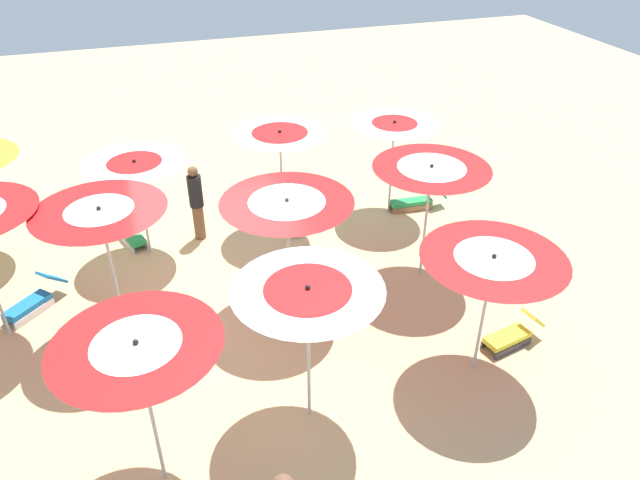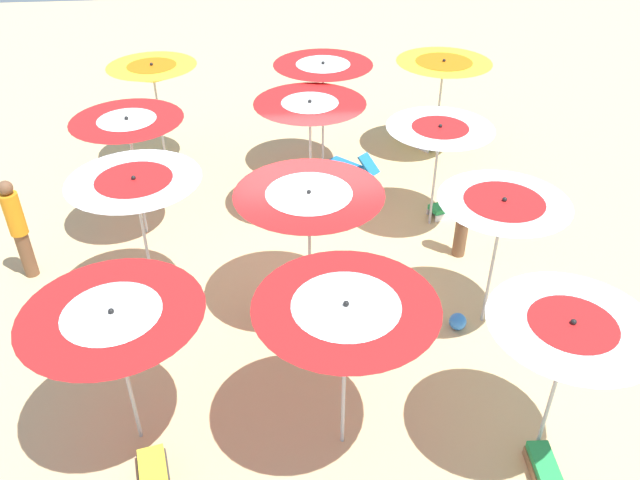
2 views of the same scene
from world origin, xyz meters
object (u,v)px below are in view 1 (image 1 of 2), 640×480
at_px(lounger_5, 32,301).
at_px(beach_umbrella_4, 431,177).
at_px(lounger_1, 303,275).
at_px(lounger_4, 415,201).
at_px(lounger_2, 130,232).
at_px(beach_umbrella_0, 394,131).
at_px(beach_umbrella_6, 101,218).
at_px(beachgoer_0, 196,202).
at_px(beach_umbrella_5, 287,210).
at_px(beach_umbrella_8, 492,269).
at_px(beach_umbrella_1, 280,139).
at_px(beach_umbrella_10, 139,358).
at_px(beach_ball, 295,230).
at_px(beach_umbrella_9, 308,300).
at_px(beach_umbrella_2, 136,171).
at_px(lounger_3, 511,335).

bearing_deg(lounger_5, beach_umbrella_4, 127.51).
distance_m(lounger_1, lounger_4, 3.96).
relative_size(beach_umbrella_4, lounger_2, 1.85).
height_order(beach_umbrella_0, lounger_5, beach_umbrella_0).
xyz_separation_m(beach_umbrella_6, beachgoer_0, (-1.72, -2.62, -1.36)).
height_order(beach_umbrella_5, beach_umbrella_8, beach_umbrella_5).
bearing_deg(lounger_1, beach_umbrella_6, -35.63).
height_order(beach_umbrella_1, beach_umbrella_5, beach_umbrella_1).
bearing_deg(beach_umbrella_4, beach_umbrella_8, 82.71).
height_order(beach_umbrella_4, beach_umbrella_5, beach_umbrella_4).
relative_size(beach_umbrella_10, lounger_1, 2.01).
bearing_deg(beach_umbrella_5, beach_ball, -108.26).
bearing_deg(beach_umbrella_10, beach_umbrella_8, -173.98).
relative_size(beach_umbrella_1, lounger_5, 2.03).
bearing_deg(beach_umbrella_9, beach_umbrella_6, -48.65).
bearing_deg(lounger_1, beach_umbrella_0, 176.99).
height_order(beach_umbrella_8, lounger_1, beach_umbrella_8).
bearing_deg(beach_umbrella_6, lounger_1, -174.99).
distance_m(beach_umbrella_5, beach_umbrella_6, 2.98).
bearing_deg(lounger_2, lounger_4, 66.20).
xyz_separation_m(lounger_1, lounger_5, (4.94, -0.75, 0.01)).
bearing_deg(beach_umbrella_2, beach_umbrella_9, 110.07).
distance_m(beach_umbrella_6, beach_ball, 4.74).
height_order(beach_umbrella_5, beach_umbrella_10, beach_umbrella_10).
xyz_separation_m(beach_umbrella_4, beach_umbrella_10, (5.36, 3.20, 0.03)).
xyz_separation_m(beach_umbrella_5, beach_umbrella_6, (2.96, -0.27, 0.22)).
bearing_deg(beach_umbrella_0, lounger_2, -5.28).
xyz_separation_m(beach_umbrella_6, lounger_3, (-6.25, 2.46, -2.06)).
xyz_separation_m(beach_umbrella_2, beach_umbrella_10, (0.27, 5.63, 0.25)).
height_order(beach_umbrella_4, lounger_5, beach_umbrella_4).
height_order(beach_umbrella_4, beach_umbrella_6, beach_umbrella_6).
xyz_separation_m(beach_umbrella_8, beach_umbrella_9, (2.85, 0.11, 0.21)).
xyz_separation_m(beach_umbrella_2, lounger_4, (-6.14, 0.00, -1.72)).
distance_m(beach_umbrella_2, beach_umbrella_5, 3.51).
bearing_deg(beach_umbrella_9, beach_umbrella_10, 10.89).
distance_m(beach_umbrella_10, lounger_4, 8.75).
relative_size(lounger_4, beach_ball, 4.99).
distance_m(beach_umbrella_5, lounger_5, 5.06).
xyz_separation_m(lounger_1, lounger_3, (-2.88, 2.76, -0.01)).
bearing_deg(beach_umbrella_6, beachgoer_0, -123.27).
bearing_deg(beach_umbrella_1, beach_umbrella_9, 79.01).
distance_m(beach_umbrella_6, lounger_1, 3.95).
relative_size(lounger_1, lounger_3, 1.03).
xyz_separation_m(beach_umbrella_1, beach_umbrella_2, (2.95, 0.16, -0.20)).
xyz_separation_m(beach_umbrella_2, beach_umbrella_4, (-5.10, 2.43, 0.22)).
bearing_deg(beach_umbrella_9, beach_umbrella_4, -138.94).
distance_m(beach_umbrella_8, lounger_3, 1.99).
bearing_deg(beachgoer_0, beach_umbrella_2, 89.29).
bearing_deg(beach_umbrella_5, beach_umbrella_9, 80.60).
bearing_deg(beach_umbrella_8, lounger_1, -56.62).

